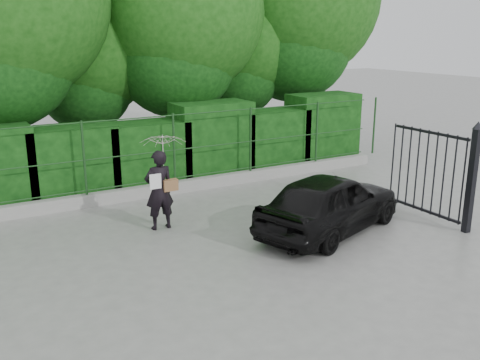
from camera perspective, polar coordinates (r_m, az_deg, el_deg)
ground at (r=10.21m, az=1.08°, el=-8.06°), size 80.00×80.00×0.00m
kerb at (r=13.98m, az=-8.42°, el=-1.00°), size 14.00×0.25×0.30m
fence at (r=13.80m, az=-7.74°, el=3.31°), size 14.13×0.06×1.80m
hedge at (r=14.70m, az=-9.82°, el=3.15°), size 14.20×1.20×2.18m
trees at (r=16.86m, az=-9.53°, el=17.13°), size 17.10×6.15×8.08m
gate at (r=12.26m, az=21.75°, el=0.73°), size 0.22×2.33×2.36m
woman at (r=11.35m, az=-8.31°, el=1.32°), size 0.95×0.97×2.03m
car at (r=11.33m, az=9.59°, el=-2.37°), size 4.07×2.64×1.29m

